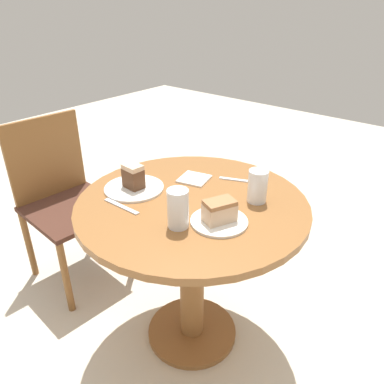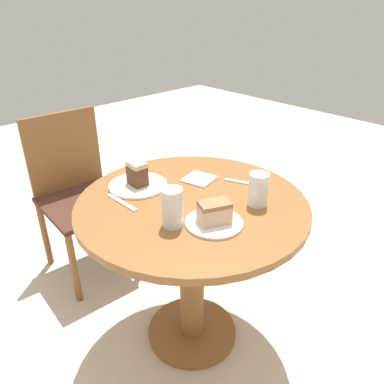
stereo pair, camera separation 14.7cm
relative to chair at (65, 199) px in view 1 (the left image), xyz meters
The scene contains 12 objects.
ground_plane 0.98m from the chair, 85.43° to the right, with size 8.00×8.00×0.00m, color beige.
table 0.86m from the chair, 85.43° to the right, with size 0.93×0.93×0.74m.
chair is the anchor object (origin of this frame).
plate_near 0.66m from the chair, 91.02° to the right, with size 0.25×0.25×0.01m.
plate_far 1.06m from the chair, 89.56° to the right, with size 0.21×0.21×0.01m.
cake_slice_near 0.68m from the chair, 91.02° to the right, with size 0.07×0.09×0.10m.
cake_slice_far 1.07m from the chair, 89.56° to the right, with size 0.13×0.11×0.08m.
glass_lemonade 1.12m from the chair, 77.48° to the right, with size 0.08×0.08×0.13m.
glass_water 0.99m from the chair, 96.32° to the right, with size 0.08×0.08×0.14m.
napkin_stack 0.81m from the chair, 73.16° to the right, with size 0.15×0.15×0.01m.
fork 0.74m from the chair, 102.13° to the right, with size 0.02×0.18×0.00m.
spoon 0.97m from the chair, 69.14° to the right, with size 0.07×0.13×0.00m.
Camera 1 is at (-1.00, -0.83, 1.47)m, focal length 35.00 mm.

